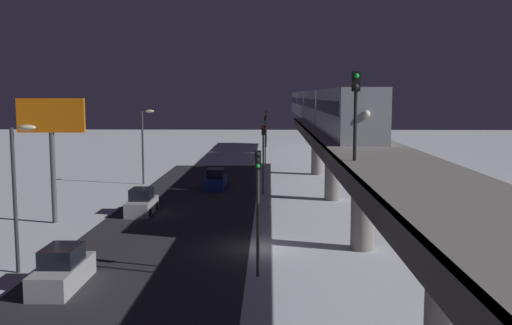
{
  "coord_description": "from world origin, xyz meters",
  "views": [
    {
      "loc": [
        -0.66,
        33.85,
        9.11
      ],
      "look_at": [
        0.61,
        -20.81,
        2.77
      ],
      "focal_mm": 40.76,
      "sensor_mm": 36.0,
      "label": 1
    }
  ],
  "objects_px": {
    "traffic_light_near": "(258,195)",
    "traffic_light_mid": "(263,149)",
    "sedan_blue": "(216,180)",
    "traffic_light_far": "(265,132)",
    "sedan_silver": "(142,204)",
    "traffic_light_distant": "(266,123)",
    "sedan_silver_2": "(62,270)",
    "commercial_billboard": "(51,128)",
    "rail_signal": "(356,100)",
    "subway_train": "(315,105)"
  },
  "relations": [
    {
      "from": "traffic_light_near",
      "to": "traffic_light_mid",
      "type": "xyz_separation_m",
      "value": [
        0.0,
        -24.35,
        0.0
      ]
    },
    {
      "from": "sedan_blue",
      "to": "traffic_light_far",
      "type": "relative_size",
      "value": 0.7
    },
    {
      "from": "sedan_silver",
      "to": "traffic_light_mid",
      "type": "relative_size",
      "value": 0.67
    },
    {
      "from": "traffic_light_far",
      "to": "traffic_light_distant",
      "type": "xyz_separation_m",
      "value": [
        0.0,
        -24.35,
        0.0
      ]
    },
    {
      "from": "sedan_silver_2",
      "to": "commercial_billboard",
      "type": "distance_m",
      "value": 16.11
    },
    {
      "from": "sedan_blue",
      "to": "rail_signal",
      "type": "bearing_deg",
      "value": -73.18
    },
    {
      "from": "traffic_light_near",
      "to": "sedan_silver",
      "type": "bearing_deg",
      "value": -59.03
    },
    {
      "from": "traffic_light_mid",
      "to": "traffic_light_distant",
      "type": "distance_m",
      "value": 48.7
    },
    {
      "from": "subway_train",
      "to": "traffic_light_far",
      "type": "xyz_separation_m",
      "value": [
        6.09,
        -6.92,
        -3.76
      ]
    },
    {
      "from": "commercial_billboard",
      "to": "traffic_light_near",
      "type": "bearing_deg",
      "value": 140.82
    },
    {
      "from": "rail_signal",
      "to": "commercial_billboard",
      "type": "xyz_separation_m",
      "value": [
        19.24,
        -14.48,
        -2.08
      ]
    },
    {
      "from": "subway_train",
      "to": "commercial_billboard",
      "type": "xyz_separation_m",
      "value": [
        20.92,
        29.69,
        -1.13
      ]
    },
    {
      "from": "subway_train",
      "to": "sedan_silver",
      "type": "bearing_deg",
      "value": 59.64
    },
    {
      "from": "traffic_light_mid",
      "to": "traffic_light_far",
      "type": "xyz_separation_m",
      "value": [
        0.0,
        -24.35,
        0.0
      ]
    },
    {
      "from": "traffic_light_near",
      "to": "commercial_billboard",
      "type": "xyz_separation_m",
      "value": [
        14.83,
        -12.09,
        2.63
      ]
    },
    {
      "from": "traffic_light_mid",
      "to": "commercial_billboard",
      "type": "distance_m",
      "value": 19.42
    },
    {
      "from": "sedan_blue",
      "to": "traffic_light_distant",
      "type": "distance_m",
      "value": 45.67
    },
    {
      "from": "sedan_blue",
      "to": "traffic_light_distant",
      "type": "xyz_separation_m",
      "value": [
        -4.7,
        -45.3,
        3.4
      ]
    },
    {
      "from": "subway_train",
      "to": "traffic_light_distant",
      "type": "bearing_deg",
      "value": -78.98
    },
    {
      "from": "sedan_silver_2",
      "to": "traffic_light_far",
      "type": "relative_size",
      "value": 0.74
    },
    {
      "from": "sedan_silver",
      "to": "sedan_blue",
      "type": "bearing_deg",
      "value": -110.58
    },
    {
      "from": "traffic_light_far",
      "to": "traffic_light_distant",
      "type": "distance_m",
      "value": 24.35
    },
    {
      "from": "sedan_blue",
      "to": "traffic_light_mid",
      "type": "distance_m",
      "value": 6.72
    },
    {
      "from": "subway_train",
      "to": "traffic_light_near",
      "type": "xyz_separation_m",
      "value": [
        6.09,
        41.78,
        -3.76
      ]
    },
    {
      "from": "rail_signal",
      "to": "traffic_light_near",
      "type": "relative_size",
      "value": 0.62
    },
    {
      "from": "traffic_light_distant",
      "to": "traffic_light_near",
      "type": "bearing_deg",
      "value": 90.0
    },
    {
      "from": "rail_signal",
      "to": "traffic_light_distant",
      "type": "bearing_deg",
      "value": -86.65
    },
    {
      "from": "traffic_light_far",
      "to": "traffic_light_near",
      "type": "bearing_deg",
      "value": 90.0
    },
    {
      "from": "sedan_silver",
      "to": "traffic_light_distant",
      "type": "xyz_separation_m",
      "value": [
        -9.3,
        -57.55,
        3.41
      ]
    },
    {
      "from": "sedan_blue",
      "to": "traffic_light_near",
      "type": "height_order",
      "value": "traffic_light_near"
    },
    {
      "from": "sedan_blue",
      "to": "commercial_billboard",
      "type": "xyz_separation_m",
      "value": [
        10.13,
        15.66,
        6.03
      ]
    },
    {
      "from": "sedan_blue",
      "to": "commercial_billboard",
      "type": "relative_size",
      "value": 0.51
    },
    {
      "from": "subway_train",
      "to": "sedan_silver",
      "type": "height_order",
      "value": "subway_train"
    },
    {
      "from": "rail_signal",
      "to": "traffic_light_mid",
      "type": "xyz_separation_m",
      "value": [
        4.41,
        -26.74,
        -4.71
      ]
    },
    {
      "from": "rail_signal",
      "to": "sedan_blue",
      "type": "bearing_deg",
      "value": -73.18
    },
    {
      "from": "sedan_silver_2",
      "to": "traffic_light_near",
      "type": "distance_m",
      "value": 10.06
    },
    {
      "from": "subway_train",
      "to": "rail_signal",
      "type": "relative_size",
      "value": 18.52
    },
    {
      "from": "rail_signal",
      "to": "sedan_silver_2",
      "type": "distance_m",
      "value": 15.94
    },
    {
      "from": "sedan_silver",
      "to": "traffic_light_mid",
      "type": "height_order",
      "value": "traffic_light_mid"
    },
    {
      "from": "sedan_silver",
      "to": "commercial_billboard",
      "type": "height_order",
      "value": "commercial_billboard"
    },
    {
      "from": "sedan_silver_2",
      "to": "traffic_light_distant",
      "type": "height_order",
      "value": "traffic_light_distant"
    },
    {
      "from": "rail_signal",
      "to": "traffic_light_mid",
      "type": "relative_size",
      "value": 0.62
    },
    {
      "from": "commercial_billboard",
      "to": "rail_signal",
      "type": "bearing_deg",
      "value": 143.03
    },
    {
      "from": "sedan_silver_2",
      "to": "subway_train",
      "type": "bearing_deg",
      "value": -109.46
    },
    {
      "from": "traffic_light_far",
      "to": "traffic_light_mid",
      "type": "bearing_deg",
      "value": 90.0
    },
    {
      "from": "traffic_light_near",
      "to": "commercial_billboard",
      "type": "distance_m",
      "value": 19.31
    },
    {
      "from": "sedan_blue",
      "to": "traffic_light_far",
      "type": "height_order",
      "value": "traffic_light_far"
    },
    {
      "from": "traffic_light_far",
      "to": "commercial_billboard",
      "type": "height_order",
      "value": "commercial_billboard"
    },
    {
      "from": "subway_train",
      "to": "traffic_light_mid",
      "type": "height_order",
      "value": "subway_train"
    },
    {
      "from": "sedan_silver_2",
      "to": "traffic_light_near",
      "type": "height_order",
      "value": "traffic_light_near"
    }
  ]
}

